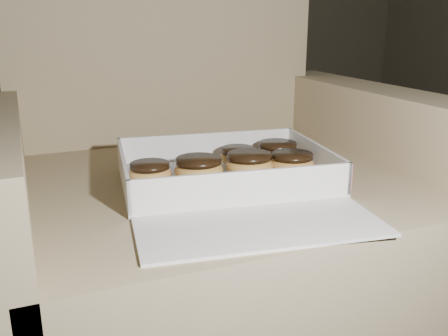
% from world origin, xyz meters
% --- Properties ---
extents(floor, '(4.50, 4.50, 0.00)m').
position_xyz_m(floor, '(0.00, 0.00, 0.00)').
color(floor, black).
rests_on(floor, ground).
extents(armchair, '(0.93, 0.79, 0.98)m').
position_xyz_m(armchair, '(-0.26, 0.07, 0.31)').
color(armchair, tan).
rests_on(armchair, floor).
extents(bakery_box, '(0.43, 0.48, 0.06)m').
position_xyz_m(bakery_box, '(-0.26, -0.09, 0.45)').
color(bakery_box, silver).
rests_on(bakery_box, armchair).
extents(donut_a, '(0.08, 0.08, 0.04)m').
position_xyz_m(donut_a, '(-0.11, 0.00, 0.47)').
color(donut_a, '#E4A84F').
rests_on(donut_a, bakery_box).
extents(donut_b, '(0.08, 0.08, 0.04)m').
position_xyz_m(donut_b, '(-0.13, -0.08, 0.47)').
color(donut_b, '#E4A84F').
rests_on(donut_b, bakery_box).
extents(donut_c, '(0.07, 0.07, 0.04)m').
position_xyz_m(donut_c, '(-0.20, 0.01, 0.46)').
color(donut_c, '#E4A84F').
rests_on(donut_c, bakery_box).
extents(donut_d, '(0.08, 0.08, 0.04)m').
position_xyz_m(donut_d, '(-0.39, -0.03, 0.47)').
color(donut_d, '#E4A84F').
rests_on(donut_d, bakery_box).
extents(donut_e, '(0.09, 0.09, 0.05)m').
position_xyz_m(donut_e, '(-0.21, -0.06, 0.47)').
color(donut_e, '#E4A84F').
rests_on(donut_e, bakery_box).
extents(donut_f, '(0.09, 0.09, 0.04)m').
position_xyz_m(donut_f, '(-0.31, -0.05, 0.47)').
color(donut_f, '#E4A84F').
rests_on(donut_f, bakery_box).
extents(crumb_a, '(0.01, 0.01, 0.00)m').
position_xyz_m(crumb_a, '(-0.11, -0.12, 0.45)').
color(crumb_a, black).
rests_on(crumb_a, bakery_box).
extents(crumb_b, '(0.01, 0.01, 0.00)m').
position_xyz_m(crumb_b, '(-0.10, -0.12, 0.45)').
color(crumb_b, black).
rests_on(crumb_b, bakery_box).
extents(crumb_c, '(0.01, 0.01, 0.00)m').
position_xyz_m(crumb_c, '(-0.13, -0.08, 0.45)').
color(crumb_c, black).
rests_on(crumb_c, bakery_box).
extents(crumb_d, '(0.01, 0.01, 0.00)m').
position_xyz_m(crumb_d, '(-0.39, -0.07, 0.45)').
color(crumb_d, black).
rests_on(crumb_d, bakery_box).
extents(crumb_e, '(0.01, 0.01, 0.00)m').
position_xyz_m(crumb_e, '(-0.11, -0.15, 0.45)').
color(crumb_e, black).
rests_on(crumb_e, bakery_box).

